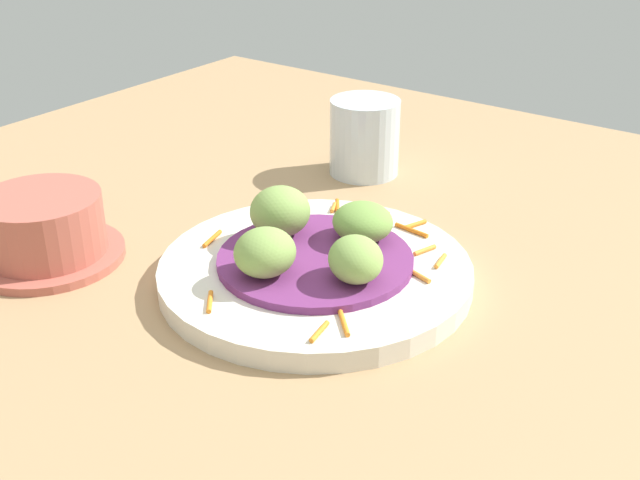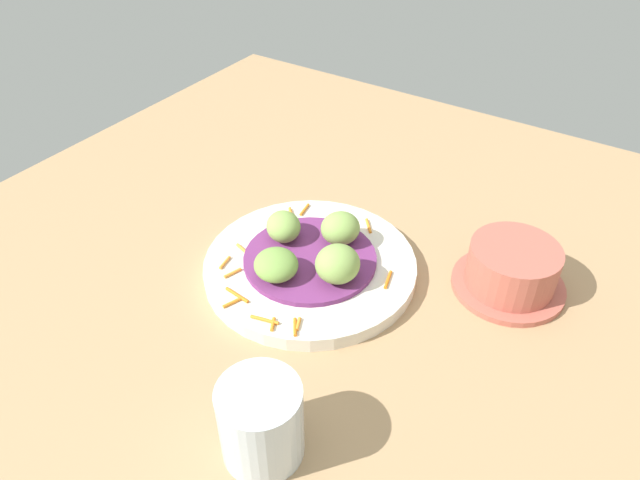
{
  "view_description": "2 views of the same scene",
  "coord_description": "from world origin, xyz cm",
  "px_view_note": "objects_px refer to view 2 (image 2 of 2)",
  "views": [
    {
      "loc": [
        -38.8,
        49.02,
        36.91
      ],
      "look_at": [
        -2.56,
        -0.91,
        5.63
      ],
      "focal_mm": 45.55,
      "sensor_mm": 36.0,
      "label": 1
    },
    {
      "loc": [
        29.34,
        -47.07,
        52.32
      ],
      "look_at": [
        -2.37,
        1.77,
        6.14
      ],
      "focal_mm": 33.24,
      "sensor_mm": 36.0,
      "label": 2
    }
  ],
  "objects_px": {
    "guac_scoop_center": "(276,265)",
    "terracotta_bowl": "(512,270)",
    "guac_scoop_left": "(283,227)",
    "main_plate": "(310,267)",
    "water_glass": "(261,422)",
    "guac_scoop_back": "(340,228)",
    "guac_scoop_right": "(338,264)"
  },
  "relations": [
    {
      "from": "guac_scoop_left",
      "to": "guac_scoop_center",
      "type": "bearing_deg",
      "value": -61.18
    },
    {
      "from": "guac_scoop_back",
      "to": "water_glass",
      "type": "height_order",
      "value": "water_glass"
    },
    {
      "from": "guac_scoop_back",
      "to": "water_glass",
      "type": "relative_size",
      "value": 0.61
    },
    {
      "from": "guac_scoop_left",
      "to": "guac_scoop_center",
      "type": "height_order",
      "value": "guac_scoop_left"
    },
    {
      "from": "guac_scoop_center",
      "to": "terracotta_bowl",
      "type": "distance_m",
      "value": 0.29
    },
    {
      "from": "main_plate",
      "to": "guac_scoop_back",
      "type": "height_order",
      "value": "guac_scoop_back"
    },
    {
      "from": "main_plate",
      "to": "water_glass",
      "type": "xyz_separation_m",
      "value": [
        0.1,
        -0.23,
        0.03
      ]
    },
    {
      "from": "guac_scoop_left",
      "to": "guac_scoop_back",
      "type": "height_order",
      "value": "guac_scoop_back"
    },
    {
      "from": "main_plate",
      "to": "water_glass",
      "type": "relative_size",
      "value": 3.16
    },
    {
      "from": "guac_scoop_right",
      "to": "guac_scoop_back",
      "type": "height_order",
      "value": "guac_scoop_right"
    },
    {
      "from": "guac_scoop_left",
      "to": "guac_scoop_right",
      "type": "xyz_separation_m",
      "value": [
        0.1,
        -0.03,
        0.0
      ]
    },
    {
      "from": "guac_scoop_center",
      "to": "terracotta_bowl",
      "type": "height_order",
      "value": "terracotta_bowl"
    },
    {
      "from": "guac_scoop_left",
      "to": "guac_scoop_center",
      "type": "relative_size",
      "value": 0.92
    },
    {
      "from": "guac_scoop_center",
      "to": "water_glass",
      "type": "bearing_deg",
      "value": -57.24
    },
    {
      "from": "guac_scoop_back",
      "to": "terracotta_bowl",
      "type": "relative_size",
      "value": 0.38
    },
    {
      "from": "guac_scoop_left",
      "to": "guac_scoop_right",
      "type": "height_order",
      "value": "guac_scoop_right"
    },
    {
      "from": "main_plate",
      "to": "guac_scoop_center",
      "type": "height_order",
      "value": "guac_scoop_center"
    },
    {
      "from": "guac_scoop_right",
      "to": "guac_scoop_back",
      "type": "distance_m",
      "value": 0.07
    },
    {
      "from": "guac_scoop_left",
      "to": "guac_scoop_back",
      "type": "relative_size",
      "value": 0.98
    },
    {
      "from": "guac_scoop_right",
      "to": "guac_scoop_left",
      "type": "bearing_deg",
      "value": 163.82
    },
    {
      "from": "guac_scoop_right",
      "to": "terracotta_bowl",
      "type": "bearing_deg",
      "value": 35.88
    },
    {
      "from": "terracotta_bowl",
      "to": "guac_scoop_right",
      "type": "bearing_deg",
      "value": -144.12
    },
    {
      "from": "water_glass",
      "to": "main_plate",
      "type": "bearing_deg",
      "value": 113.93
    },
    {
      "from": "guac_scoop_right",
      "to": "water_glass",
      "type": "relative_size",
      "value": 0.64
    },
    {
      "from": "guac_scoop_center",
      "to": "guac_scoop_back",
      "type": "xyz_separation_m",
      "value": [
        0.03,
        0.1,
        0.0
      ]
    },
    {
      "from": "guac_scoop_center",
      "to": "guac_scoop_back",
      "type": "relative_size",
      "value": 1.06
    },
    {
      "from": "guac_scoop_center",
      "to": "terracotta_bowl",
      "type": "bearing_deg",
      "value": 34.07
    },
    {
      "from": "main_plate",
      "to": "guac_scoop_center",
      "type": "xyz_separation_m",
      "value": [
        -0.01,
        -0.05,
        0.03
      ]
    },
    {
      "from": "guac_scoop_left",
      "to": "guac_scoop_right",
      "type": "bearing_deg",
      "value": -16.18
    },
    {
      "from": "guac_scoop_center",
      "to": "water_glass",
      "type": "height_order",
      "value": "water_glass"
    },
    {
      "from": "terracotta_bowl",
      "to": "water_glass",
      "type": "bearing_deg",
      "value": -109.04
    },
    {
      "from": "guac_scoop_left",
      "to": "terracotta_bowl",
      "type": "distance_m",
      "value": 0.29
    }
  ]
}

